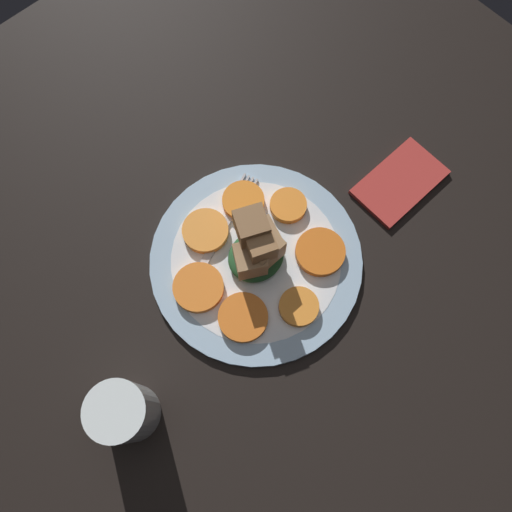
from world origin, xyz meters
TOP-DOWN VIEW (x-y plane):
  - table_slab at (0.00, 0.00)cm, footprint 120.00×120.00cm
  - plate at (0.00, 0.00)cm, footprint 29.67×29.67cm
  - carrot_slice_0 at (6.98, 5.06)cm, footprint 6.66×6.66cm
  - carrot_slice_1 at (0.54, 9.01)cm, footprint 5.37×5.37cm
  - carrot_slice_2 at (-7.04, 5.46)cm, footprint 6.93×6.93cm
  - carrot_slice_3 at (-8.65, -2.62)cm, footprint 5.28×5.28cm
  - carrot_slice_4 at (-4.40, -7.47)cm, footprint 6.07×6.07cm
  - carrot_slice_5 at (2.61, -7.66)cm, footprint 6.53×6.53cm
  - carrot_slice_6 at (8.67, -2.05)cm, footprint 6.90×6.90cm
  - center_pile at (-0.22, -0.04)cm, footprint 8.26×7.78cm
  - fork at (-0.31, -6.71)cm, footprint 16.85×7.98cm
  - water_glass at (25.41, 4.51)cm, footprint 7.13×7.13cm
  - napkin at (-23.93, 5.46)cm, footprint 13.44×8.06cm

SIDE VIEW (x-z plane):
  - table_slab at x=0.00cm, z-range 0.00..2.00cm
  - napkin at x=-23.93cm, z-range 2.00..2.80cm
  - plate at x=0.00cm, z-range 1.99..3.04cm
  - fork at x=-0.31cm, z-range 3.10..3.50cm
  - carrot_slice_0 at x=6.98cm, z-range 3.10..4.25cm
  - carrot_slice_1 at x=0.54cm, z-range 3.10..4.25cm
  - carrot_slice_2 at x=-7.04cm, z-range 3.10..4.25cm
  - carrot_slice_3 at x=-8.65cm, z-range 3.10..4.25cm
  - carrot_slice_4 at x=-4.40cm, z-range 3.10..4.25cm
  - carrot_slice_5 at x=2.61cm, z-range 3.10..4.25cm
  - carrot_slice_6 at x=8.67cm, z-range 3.10..4.25cm
  - water_glass at x=25.41cm, z-range 2.00..11.49cm
  - center_pile at x=-0.22cm, z-range 2.24..11.97cm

